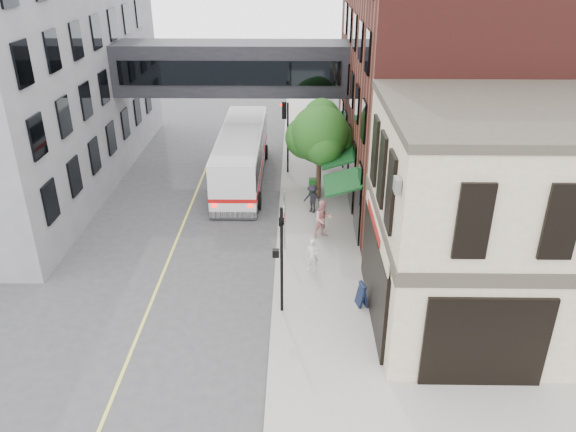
{
  "coord_description": "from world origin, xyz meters",
  "views": [
    {
      "loc": [
        0.93,
        -16.43,
        13.29
      ],
      "look_at": [
        0.6,
        4.41,
        3.15
      ],
      "focal_mm": 35.0,
      "sensor_mm": 36.0,
      "label": 1
    }
  ],
  "objects_px": {
    "bus": "(241,154)",
    "pedestrian_b": "(323,219)",
    "sandwich_board": "(362,294)",
    "pedestrian_c": "(312,199)",
    "newspaper_box": "(313,187)",
    "pedestrian_a": "(312,255)"
  },
  "relations": [
    {
      "from": "bus",
      "to": "pedestrian_b",
      "type": "height_order",
      "value": "bus"
    },
    {
      "from": "bus",
      "to": "pedestrian_c",
      "type": "distance_m",
      "value": 6.5
    },
    {
      "from": "sandwich_board",
      "to": "pedestrian_a",
      "type": "bearing_deg",
      "value": 110.87
    },
    {
      "from": "sandwich_board",
      "to": "pedestrian_c",
      "type": "bearing_deg",
      "value": 86.66
    },
    {
      "from": "bus",
      "to": "pedestrian_a",
      "type": "relative_size",
      "value": 7.7
    },
    {
      "from": "pedestrian_b",
      "to": "sandwich_board",
      "type": "xyz_separation_m",
      "value": [
        1.33,
        -5.87,
        -0.47
      ]
    },
    {
      "from": "bus",
      "to": "pedestrian_b",
      "type": "xyz_separation_m",
      "value": [
        4.69,
        -7.69,
        -0.63
      ]
    },
    {
      "from": "pedestrian_a",
      "to": "sandwich_board",
      "type": "xyz_separation_m",
      "value": [
        1.92,
        -2.66,
        -0.26
      ]
    },
    {
      "from": "pedestrian_c",
      "to": "newspaper_box",
      "type": "height_order",
      "value": "pedestrian_c"
    },
    {
      "from": "bus",
      "to": "sandwich_board",
      "type": "relative_size",
      "value": 11.65
    },
    {
      "from": "pedestrian_b",
      "to": "sandwich_board",
      "type": "distance_m",
      "value": 6.04
    },
    {
      "from": "pedestrian_b",
      "to": "sandwich_board",
      "type": "bearing_deg",
      "value": -98.29
    },
    {
      "from": "pedestrian_c",
      "to": "sandwich_board",
      "type": "bearing_deg",
      "value": -46.24
    },
    {
      "from": "pedestrian_a",
      "to": "pedestrian_b",
      "type": "relative_size",
      "value": 0.78
    },
    {
      "from": "pedestrian_c",
      "to": "sandwich_board",
      "type": "xyz_separation_m",
      "value": [
        1.79,
        -8.69,
        -0.3
      ]
    },
    {
      "from": "pedestrian_b",
      "to": "sandwich_board",
      "type": "height_order",
      "value": "pedestrian_b"
    },
    {
      "from": "pedestrian_a",
      "to": "sandwich_board",
      "type": "height_order",
      "value": "pedestrian_a"
    },
    {
      "from": "newspaper_box",
      "to": "sandwich_board",
      "type": "distance_m",
      "value": 11.2
    },
    {
      "from": "pedestrian_b",
      "to": "pedestrian_a",
      "type": "bearing_deg",
      "value": -121.52
    },
    {
      "from": "pedestrian_b",
      "to": "newspaper_box",
      "type": "xyz_separation_m",
      "value": [
        -0.35,
        5.2,
        -0.48
      ]
    },
    {
      "from": "pedestrian_c",
      "to": "newspaper_box",
      "type": "xyz_separation_m",
      "value": [
        0.1,
        2.38,
        -0.31
      ]
    },
    {
      "from": "pedestrian_b",
      "to": "newspaper_box",
      "type": "height_order",
      "value": "pedestrian_b"
    }
  ]
}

